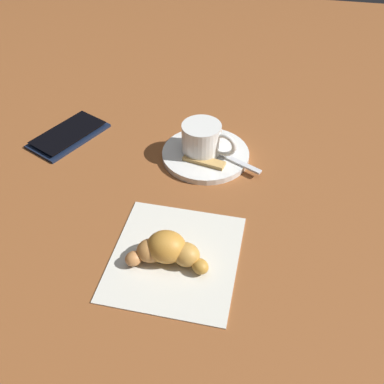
# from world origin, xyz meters

# --- Properties ---
(ground_plane) EXTENTS (1.80, 1.80, 0.00)m
(ground_plane) POSITION_xyz_m (0.00, 0.00, 0.00)
(ground_plane) COLOR brown
(saucer) EXTENTS (0.14, 0.14, 0.01)m
(saucer) POSITION_xyz_m (0.13, -0.01, 0.01)
(saucer) COLOR white
(saucer) RESTS_ON ground
(espresso_cup) EXTENTS (0.06, 0.09, 0.05)m
(espresso_cup) POSITION_xyz_m (0.13, -0.01, 0.04)
(espresso_cup) COLOR white
(espresso_cup) RESTS_ON saucer
(teaspoon) EXTENTS (0.07, 0.12, 0.01)m
(teaspoon) POSITION_xyz_m (0.13, -0.03, 0.01)
(teaspoon) COLOR silver
(teaspoon) RESTS_ON saucer
(sugar_packet) EXTENTS (0.03, 0.07, 0.01)m
(sugar_packet) POSITION_xyz_m (0.10, -0.01, 0.01)
(sugar_packet) COLOR tan
(sugar_packet) RESTS_ON saucer
(napkin) EXTENTS (0.18, 0.17, 0.00)m
(napkin) POSITION_xyz_m (-0.09, -0.01, 0.00)
(napkin) COLOR silver
(napkin) RESTS_ON ground
(croissant) EXTENTS (0.06, 0.11, 0.04)m
(croissant) POSITION_xyz_m (-0.10, -0.00, 0.02)
(croissant) COLOR #C08732
(croissant) RESTS_ON napkin
(cell_phone) EXTENTS (0.15, 0.12, 0.01)m
(cell_phone) POSITION_xyz_m (0.14, 0.23, 0.01)
(cell_phone) COLOR #141F36
(cell_phone) RESTS_ON ground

